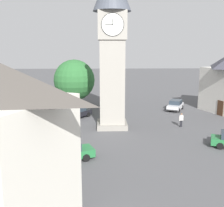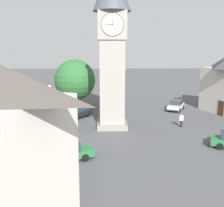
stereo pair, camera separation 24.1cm
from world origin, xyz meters
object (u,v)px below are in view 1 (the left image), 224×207
(car_white_side, at_px, (175,105))
(pedestrian, at_px, (181,119))
(clock_tower, at_px, (112,33))
(car_black_far, at_px, (33,123))
(car_blue_kerb, at_px, (77,112))
(lamp_post, at_px, (50,102))
(tree, at_px, (74,80))
(car_red_corner, at_px, (68,152))

(car_white_side, relative_size, pedestrian, 2.62)
(clock_tower, relative_size, car_black_far, 4.41)
(car_blue_kerb, relative_size, pedestrian, 2.55)
(clock_tower, height_order, lamp_post, clock_tower)
(car_white_side, height_order, car_black_far, same)
(tree, distance_m, lamp_post, 13.08)
(tree, xyz_separation_m, lamp_post, (1.35, 12.98, -0.88))
(car_white_side, height_order, lamp_post, lamp_post)
(car_blue_kerb, distance_m, lamp_post, 7.58)
(pedestrian, xyz_separation_m, lamp_post, (14.89, 1.84, 2.50))
(car_blue_kerb, bearing_deg, pedestrian, 158.97)
(car_red_corner, height_order, lamp_post, lamp_post)
(car_blue_kerb, xyz_separation_m, pedestrian, (-12.61, 4.85, 0.25))
(car_white_side, xyz_separation_m, pedestrian, (1.76, 9.08, 0.25))
(pedestrian, bearing_deg, clock_tower, -1.99)
(lamp_post, bearing_deg, car_blue_kerb, -108.78)
(car_white_side, distance_m, pedestrian, 9.25)
(car_blue_kerb, xyz_separation_m, car_red_corner, (-0.48, 14.34, 0.00))
(tree, bearing_deg, clock_tower, 116.39)
(car_blue_kerb, relative_size, car_white_side, 0.97)
(car_blue_kerb, distance_m, tree, 7.32)
(clock_tower, relative_size, tree, 2.46)
(car_blue_kerb, xyz_separation_m, car_white_side, (-14.37, -4.23, 0.00))
(car_red_corner, distance_m, car_black_far, 10.56)
(tree, bearing_deg, car_red_corner, 93.91)
(car_red_corner, bearing_deg, clock_tower, -112.14)
(clock_tower, height_order, car_white_side, clock_tower)
(car_white_side, relative_size, lamp_post, 0.84)
(clock_tower, height_order, car_blue_kerb, clock_tower)
(car_red_corner, height_order, car_white_side, same)
(car_red_corner, bearing_deg, pedestrian, -141.97)
(pedestrian, relative_size, lamp_post, 0.32)
(car_red_corner, bearing_deg, lamp_post, -70.19)
(tree, bearing_deg, car_white_side, 172.35)
(car_black_far, xyz_separation_m, tree, (-3.72, -11.40, 3.63))
(car_white_side, bearing_deg, pedestrian, 79.03)
(car_red_corner, bearing_deg, car_blue_kerb, -88.09)
(car_red_corner, xyz_separation_m, tree, (1.41, -20.63, 3.63))
(clock_tower, relative_size, lamp_post, 3.50)
(car_blue_kerb, relative_size, tree, 0.57)
(car_red_corner, xyz_separation_m, lamp_post, (2.75, -7.65, 2.75))
(car_white_side, distance_m, lamp_post, 20.10)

